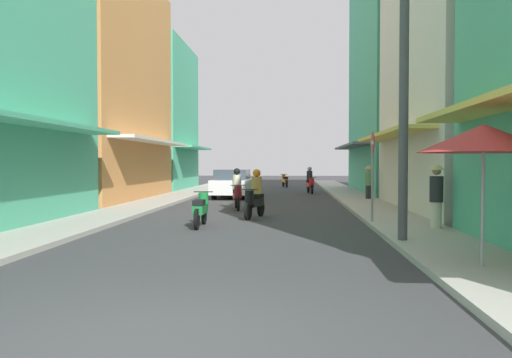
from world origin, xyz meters
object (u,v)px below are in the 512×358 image
at_px(motorbike_black, 255,196).
at_px(vendor_umbrella, 484,138).
at_px(motorbike_orange, 285,180).
at_px(motorbike_maroon, 237,191).
at_px(pedestrian_far, 436,194).
at_px(street_sign_no_entry, 372,165).
at_px(pedestrian_foreground, 369,181).
at_px(utility_pole, 404,86).
at_px(motorbike_red, 310,181).
at_px(motorbike_green, 201,209).
at_px(parked_car, 233,183).

distance_m(motorbike_black, vendor_umbrella, 9.14).
height_order(motorbike_orange, motorbike_maroon, motorbike_maroon).
bearing_deg(motorbike_black, pedestrian_far, -32.54).
distance_m(motorbike_maroon, street_sign_no_entry, 6.53).
relative_size(motorbike_maroon, pedestrian_foreground, 1.07).
relative_size(motorbike_black, street_sign_no_entry, 0.67).
bearing_deg(motorbike_black, motorbike_maroon, 106.49).
xyz_separation_m(motorbike_maroon, pedestrian_far, (5.76, -6.15, 0.29)).
xyz_separation_m(utility_pole, street_sign_no_entry, (-0.10, 3.54, -1.70)).
xyz_separation_m(motorbike_red, vendor_umbrella, (1.99, -21.69, 1.46)).
bearing_deg(vendor_umbrella, motorbike_green, 134.61).
relative_size(motorbike_black, motorbike_green, 0.98).
relative_size(motorbike_orange, utility_pole, 0.27).
height_order(motorbike_orange, pedestrian_foreground, pedestrian_foreground).
height_order(motorbike_maroon, motorbike_black, same).
relative_size(motorbike_maroon, motorbike_green, 0.99).
relative_size(motorbike_red, parked_car, 0.43).
height_order(motorbike_orange, parked_car, parked_car).
distance_m(motorbike_orange, pedestrian_foreground, 14.60).
bearing_deg(motorbike_red, utility_pole, -86.02).
height_order(parked_car, pedestrian_far, pedestrian_far).
distance_m(motorbike_maroon, parked_car, 6.54).
bearing_deg(pedestrian_far, street_sign_no_entry, 134.78).
height_order(motorbike_orange, motorbike_green, same).
bearing_deg(pedestrian_far, vendor_umbrella, -97.27).
bearing_deg(motorbike_maroon, street_sign_no_entry, -47.40).
bearing_deg(motorbike_green, utility_pole, -30.73).
height_order(motorbike_red, vendor_umbrella, vendor_umbrella).
bearing_deg(motorbike_green, pedestrian_far, -7.17).
xyz_separation_m(motorbike_maroon, parked_car, (-0.92, 6.48, 0.04)).
distance_m(motorbike_red, street_sign_no_entry, 15.50).
relative_size(motorbike_maroon, vendor_umbrella, 0.75).
bearing_deg(pedestrian_far, utility_pole, -121.20).
height_order(motorbike_green, pedestrian_far, pedestrian_far).
xyz_separation_m(motorbike_green, street_sign_no_entry, (4.80, 0.62, 1.21)).
bearing_deg(motorbike_maroon, pedestrian_far, -46.89).
height_order(motorbike_black, street_sign_no_entry, street_sign_no_entry).
relative_size(parked_car, pedestrian_far, 2.36).
height_order(pedestrian_foreground, street_sign_no_entry, street_sign_no_entry).
xyz_separation_m(motorbike_orange, parked_car, (-2.48, -12.13, 0.24)).
bearing_deg(pedestrian_far, parked_car, 117.87).
relative_size(pedestrian_far, vendor_umbrella, 0.74).
bearing_deg(parked_car, motorbike_green, -87.66).
height_order(pedestrian_foreground, pedestrian_far, pedestrian_far).
relative_size(motorbike_maroon, motorbike_black, 1.02).
distance_m(motorbike_black, motorbike_green, 2.69).
bearing_deg(vendor_umbrella, motorbike_black, 117.98).
relative_size(parked_car, vendor_umbrella, 1.74).
xyz_separation_m(vendor_umbrella, street_sign_no_entry, (-0.77, 6.28, -0.44)).
distance_m(motorbike_maroon, pedestrian_far, 8.43).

